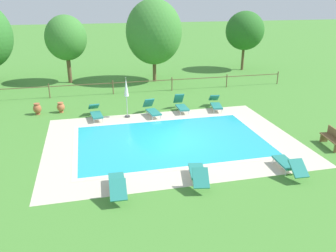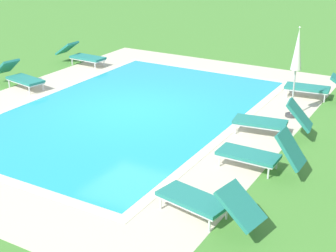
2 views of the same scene
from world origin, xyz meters
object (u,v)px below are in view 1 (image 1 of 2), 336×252
Objects in this scene: sun_lounger_south_near_corner at (216,104)px; terracotta_urn_by_tree at (61,107)px; terracotta_urn_near_fence at (37,109)px; sun_lounger_south_mid at (289,164)px; tree_far_west at (245,31)px; tree_east_mid at (66,38)px; sun_lounger_north_far at (96,113)px; sun_lounger_north_mid at (117,184)px; patio_umbrella_closed_row_mid_west at (126,90)px; sun_lounger_north_near_steps at (181,105)px; sun_lounger_south_far at (152,109)px; wooden_bench_lawn_side at (333,138)px; tree_west_mid at (154,32)px; sun_lounger_north_end at (198,173)px.

terracotta_urn_by_tree is (-9.73, 1.61, -0.02)m from sun_lounger_south_near_corner.
terracotta_urn_near_fence is 1.09× the size of terracotta_urn_by_tree.
terracotta_urn_near_fence is (-11.03, 10.26, 0.02)m from sun_lounger_south_mid.
tree_far_west is 1.01× the size of tree_east_mid.
sun_lounger_north_far is 0.37× the size of tree_far_west.
sun_lounger_south_mid reaches higher than terracotta_urn_by_tree.
patio_umbrella_closed_row_mid_west is (1.42, 8.42, 1.32)m from sun_lounger_north_mid.
sun_lounger_north_near_steps is at bearing 1.78° from sun_lounger_north_far.
tree_east_mid is (-3.61, 9.92, 2.00)m from patio_umbrella_closed_row_mid_west.
sun_lounger_south_far is (-4.16, 8.41, 0.02)m from sun_lounger_south_mid.
sun_lounger_north_near_steps is at bearing 6.13° from patio_umbrella_closed_row_mid_west.
tree_east_mid reaches higher than sun_lounger_north_far.
tree_east_mid is at bearing 116.77° from sun_lounger_south_mid.
patio_umbrella_closed_row_mid_west reaches higher than sun_lounger_north_near_steps.
patio_umbrella_closed_row_mid_west is 1.59× the size of wooden_bench_lawn_side.
tree_far_west is (11.34, 11.57, 3.37)m from sun_lounger_south_far.
tree_far_west is at bearing 41.81° from patio_umbrella_closed_row_mid_west.
tree_east_mid reaches higher than sun_lounger_north_near_steps.
tree_east_mid reaches higher than terracotta_urn_near_fence.
tree_west_mid is at bearing -163.92° from tree_far_west.
sun_lounger_south_near_corner reaches higher than sun_lounger_south_mid.
sun_lounger_north_end is at bearing -101.23° from sun_lounger_north_near_steps.
sun_lounger_north_mid is 8.86m from sun_lounger_south_far.
sun_lounger_south_near_corner is 0.37× the size of tree_far_west.
patio_umbrella_closed_row_mid_west is at bearing 177.56° from sun_lounger_south_far.
tree_east_mid reaches higher than sun_lounger_south_near_corner.
terracotta_urn_near_fence is at bearing -177.74° from terracotta_urn_by_tree.
tree_far_west is (9.37, 11.13, 3.36)m from sun_lounger_north_near_steps.
tree_east_mid is (-1.74, 9.71, 3.32)m from sun_lounger_north_far.
sun_lounger_north_near_steps is at bearing 78.77° from sun_lounger_north_end.
sun_lounger_south_mid is 2.87× the size of terracotta_urn_near_fence.
sun_lounger_south_mid is 3.12× the size of terracotta_urn_by_tree.
patio_umbrella_closed_row_mid_west reaches higher than sun_lounger_south_near_corner.
sun_lounger_north_near_steps is at bearing -130.09° from tree_far_west.
sun_lounger_south_mid is at bearing -90.64° from sun_lounger_south_near_corner.
wooden_bench_lawn_side is at bearing 12.65° from sun_lounger_north_end.
tree_west_mid is at bearing -9.13° from tree_east_mid.
sun_lounger_north_far is 1.07× the size of sun_lounger_south_far.
sun_lounger_north_mid is 3.11× the size of terracotta_urn_by_tree.
sun_lounger_north_mid is 1.32× the size of wooden_bench_lawn_side.
tree_far_west is at bearing 37.49° from sun_lounger_north_far.
sun_lounger_north_near_steps is 14.93m from tree_far_west.
wooden_bench_lawn_side is (11.02, -6.89, 0.10)m from sun_lounger_north_far.
sun_lounger_south_near_corner reaches higher than sun_lounger_north_mid.
patio_umbrella_closed_row_mid_west is (-1.52, 0.06, 1.30)m from sun_lounger_south_far.
patio_umbrella_closed_row_mid_west is at bearing 123.82° from sun_lounger_south_mid.
sun_lounger_north_end is at bearing -167.35° from wooden_bench_lawn_side.
wooden_bench_lawn_side is (10.58, 1.74, 0.10)m from sun_lounger_north_mid.
sun_lounger_south_near_corner reaches higher than sun_lounger_north_end.
sun_lounger_north_near_steps is 10.08m from sun_lounger_north_mid.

